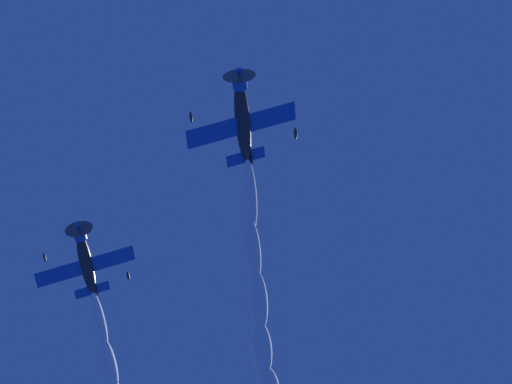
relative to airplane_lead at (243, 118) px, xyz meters
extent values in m
ellipsoid|color=#232328|center=(-0.19, 0.18, -0.02)|extent=(5.93, 6.09, 1.77)
cylinder|color=#194CB2|center=(2.08, -2.10, 0.15)|extent=(1.74, 1.68, 1.51)
cone|color=#194CB2|center=(2.57, -2.59, 0.18)|extent=(1.02, 1.01, 0.73)
cylinder|color=#3F3F47|center=(2.46, -2.48, 0.18)|extent=(2.40, 2.21, 3.23)
cube|color=#194CB2|center=(-0.38, 0.28, -0.19)|extent=(6.85, 6.85, 3.86)
ellipsoid|color=#232328|center=(2.52, 3.02, -1.98)|extent=(0.91, 0.92, 0.38)
ellipsoid|color=#232328|center=(-3.28, -2.47, 1.60)|extent=(0.91, 0.92, 0.38)
cube|color=#194CB2|center=(-2.34, 2.39, -0.13)|extent=(2.76, 2.77, 1.45)
cube|color=#232328|center=(-2.26, 2.61, 0.35)|extent=(1.27, 1.22, 1.17)
ellipsoid|color=#1E232D|center=(0.15, 0.10, 0.40)|extent=(1.80, 1.80, 1.00)
ellipsoid|color=#232328|center=(-21.60, 0.33, 2.58)|extent=(5.94, 6.06, 1.69)
cylinder|color=#194CB2|center=(-19.33, -1.96, 2.72)|extent=(1.72, 1.68, 1.48)
cone|color=#194CB2|center=(-18.84, -2.45, 2.74)|extent=(1.02, 1.00, 0.71)
cylinder|color=#3F3F47|center=(-18.95, -2.33, 2.74)|extent=(2.36, 2.19, 3.19)
cube|color=#194CB2|center=(-21.79, 0.43, 2.41)|extent=(6.94, 6.93, 3.58)
ellipsoid|color=#232328|center=(-18.87, 3.23, 0.75)|extent=(0.91, 0.92, 0.37)
ellipsoid|color=#232328|center=(-24.71, -2.37, 4.06)|extent=(0.91, 0.92, 0.37)
cube|color=#194CB2|center=(-23.76, 2.54, 2.50)|extent=(2.79, 2.79, 1.34)
cube|color=#232328|center=(-23.68, 2.74, 2.99)|extent=(1.24, 1.20, 1.17)
ellipsoid|color=#1E232D|center=(-21.27, 0.23, 3.00)|extent=(1.80, 1.79, 0.97)
ellipsoid|color=white|center=(-4.88, 5.09, -0.18)|extent=(5.91, 5.94, 1.33)
ellipsoid|color=white|center=(-8.93, 8.97, -0.59)|extent=(6.13, 6.16, 1.64)
ellipsoid|color=white|center=(-12.59, 12.86, -0.66)|extent=(6.35, 6.39, 1.94)
ellipsoid|color=white|center=(-16.74, 16.96, -0.78)|extent=(6.58, 6.61, 2.25)
ellipsoid|color=white|center=(-26.28, 5.18, 2.30)|extent=(5.91, 5.94, 1.33)
ellipsoid|color=white|center=(-30.28, 9.26, 2.20)|extent=(6.13, 6.16, 1.64)
camera|label=1|loc=(23.89, -19.99, -54.59)|focal=58.29mm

